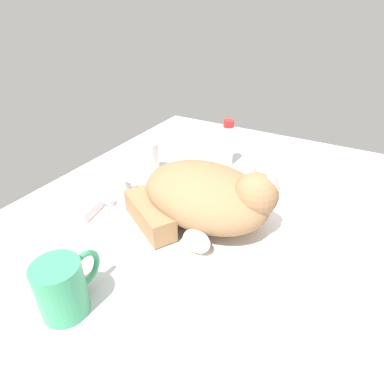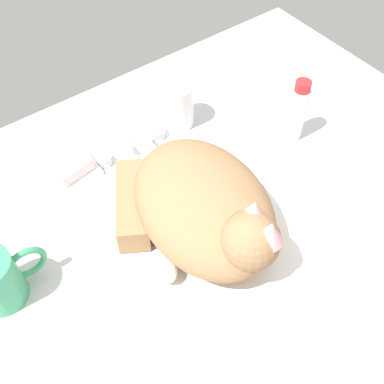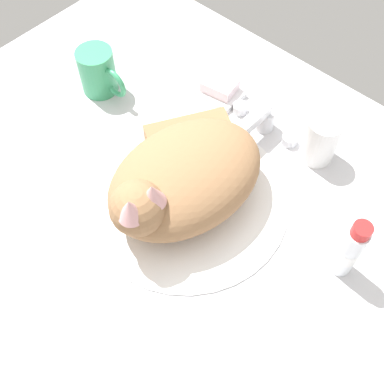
# 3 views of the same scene
# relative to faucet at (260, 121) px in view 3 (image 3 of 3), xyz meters

# --- Properties ---
(ground_plane) EXTENTS (1.10, 0.83, 0.03)m
(ground_plane) POSITION_rel_faucet_xyz_m (0.00, -0.20, -0.04)
(ground_plane) COLOR silver
(sink_basin) EXTENTS (0.35, 0.35, 0.01)m
(sink_basin) POSITION_rel_faucet_xyz_m (0.00, -0.20, -0.03)
(sink_basin) COLOR white
(sink_basin) RESTS_ON ground_plane
(faucet) EXTENTS (0.14, 0.12, 0.06)m
(faucet) POSITION_rel_faucet_xyz_m (0.00, 0.00, 0.00)
(faucet) COLOR silver
(faucet) RESTS_ON ground_plane
(cat) EXTENTS (0.25, 0.31, 0.14)m
(cat) POSITION_rel_faucet_xyz_m (-0.00, -0.21, 0.04)
(cat) COLOR #936B47
(cat) RESTS_ON sink_basin
(coffee_mug) EXTENTS (0.11, 0.07, 0.09)m
(coffee_mug) POSITION_rel_faucet_xyz_m (-0.30, -0.12, 0.02)
(coffee_mug) COLOR #389966
(coffee_mug) RESTS_ON ground_plane
(rinse_cup) EXTENTS (0.06, 0.06, 0.09)m
(rinse_cup) POSITION_rel_faucet_xyz_m (0.11, 0.02, 0.02)
(rinse_cup) COLOR white
(rinse_cup) RESTS_ON ground_plane
(soap_dish) EXTENTS (0.09, 0.06, 0.01)m
(soap_dish) POSITION_rel_faucet_xyz_m (-0.12, 0.02, -0.02)
(soap_dish) COLOR white
(soap_dish) RESTS_ON ground_plane
(soap_bar) EXTENTS (0.07, 0.06, 0.02)m
(soap_bar) POSITION_rel_faucet_xyz_m (-0.12, 0.02, -0.01)
(soap_bar) COLOR silver
(soap_bar) RESTS_ON soap_dish
(toothpaste_bottle) EXTENTS (0.03, 0.03, 0.13)m
(toothpaste_bottle) POSITION_rel_faucet_xyz_m (0.26, -0.13, 0.03)
(toothpaste_bottle) COLOR white
(toothpaste_bottle) RESTS_ON ground_plane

